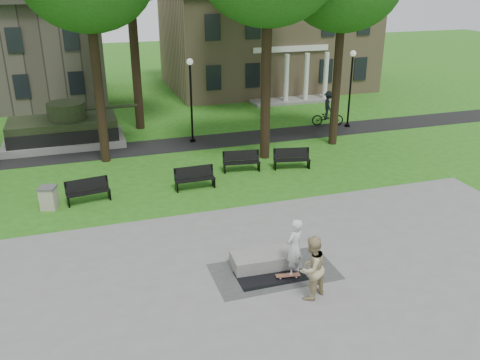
# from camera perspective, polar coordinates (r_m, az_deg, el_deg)

# --- Properties ---
(ground) EXTENTS (120.00, 120.00, 0.00)m
(ground) POSITION_cam_1_polar(r_m,az_deg,el_deg) (18.43, 1.80, -7.02)
(ground) COLOR #245E16
(ground) RESTS_ON ground
(plaza) EXTENTS (22.00, 16.00, 0.02)m
(plaza) POSITION_cam_1_polar(r_m,az_deg,el_deg) (14.60, 8.65, -16.05)
(plaza) COLOR gray
(plaza) RESTS_ON ground
(footpath) EXTENTS (44.00, 2.60, 0.01)m
(footpath) POSITION_cam_1_polar(r_m,az_deg,el_deg) (29.10, -6.16, 4.06)
(footpath) COLOR black
(footpath) RESTS_ON ground
(building_right) EXTENTS (17.00, 12.00, 8.60)m
(building_right) POSITION_cam_1_polar(r_m,az_deg,el_deg) (44.19, 2.84, 16.11)
(building_right) COLOR #9E8460
(building_right) RESTS_ON ground
(lamp_mid) EXTENTS (0.36, 0.36, 4.73)m
(lamp_mid) POSITION_cam_1_polar(r_m,az_deg,el_deg) (28.75, -5.53, 9.63)
(lamp_mid) COLOR black
(lamp_mid) RESTS_ON ground
(lamp_right) EXTENTS (0.36, 0.36, 4.73)m
(lamp_right) POSITION_cam_1_polar(r_m,az_deg,el_deg) (32.35, 12.33, 10.63)
(lamp_right) COLOR black
(lamp_right) RESTS_ON ground
(tank_monument) EXTENTS (7.45, 3.40, 2.40)m
(tank_monument) POSITION_cam_1_polar(r_m,az_deg,el_deg) (30.25, -19.13, 5.35)
(tank_monument) COLOR gray
(tank_monument) RESTS_ON ground
(puddle) EXTENTS (2.20, 1.20, 0.00)m
(puddle) POSITION_cam_1_polar(r_m,az_deg,el_deg) (16.54, 3.47, -10.70)
(puddle) COLOR black
(puddle) RESTS_ON plaza
(concrete_block) EXTENTS (2.25, 1.10, 0.45)m
(concrete_block) POSITION_cam_1_polar(r_m,az_deg,el_deg) (16.95, 2.85, -8.89)
(concrete_block) COLOR gray
(concrete_block) RESTS_ON plaza
(skateboard) EXTENTS (0.80, 0.33, 0.07)m
(skateboard) POSITION_cam_1_polar(r_m,az_deg,el_deg) (16.51, 5.40, -10.68)
(skateboard) COLOR brown
(skateboard) RESTS_ON plaza
(skateboarder) EXTENTS (0.84, 0.76, 1.93)m
(skateboarder) POSITION_cam_1_polar(r_m,az_deg,el_deg) (16.21, 6.12, -7.53)
(skateboarder) COLOR silver
(skateboarder) RESTS_ON plaza
(friend_watching) EXTENTS (1.20, 1.11, 1.99)m
(friend_watching) POSITION_cam_1_polar(r_m,az_deg,el_deg) (15.18, 8.03, -9.73)
(friend_watching) COLOR tan
(friend_watching) RESTS_ON plaza
(cyclist) EXTENTS (2.11, 1.26, 2.20)m
(cyclist) POSITION_cam_1_polar(r_m,az_deg,el_deg) (32.85, 9.85, 7.59)
(cyclist) COLOR black
(cyclist) RESTS_ON ground
(park_bench_0) EXTENTS (1.85, 0.78, 1.00)m
(park_bench_0) POSITION_cam_1_polar(r_m,az_deg,el_deg) (22.33, -16.69, -1.09)
(park_bench_0) COLOR black
(park_bench_0) RESTS_ON ground
(park_bench_1) EXTENTS (1.81, 0.55, 1.00)m
(park_bench_1) POSITION_cam_1_polar(r_m,az_deg,el_deg) (22.82, -5.12, 0.31)
(park_bench_1) COLOR black
(park_bench_1) RESTS_ON ground
(park_bench_2) EXTENTS (1.85, 0.78, 1.00)m
(park_bench_2) POSITION_cam_1_polar(r_m,az_deg,el_deg) (24.76, 0.11, 2.18)
(park_bench_2) COLOR black
(park_bench_2) RESTS_ON ground
(park_bench_3) EXTENTS (1.85, 0.87, 1.00)m
(park_bench_3) POSITION_cam_1_polar(r_m,az_deg,el_deg) (25.26, 5.77, 2.48)
(park_bench_3) COLOR black
(park_bench_3) RESTS_ON ground
(trash_bin) EXTENTS (0.83, 0.83, 0.96)m
(trash_bin) POSITION_cam_1_polar(r_m,az_deg,el_deg) (22.20, -20.69, -1.85)
(trash_bin) COLOR #B7AF97
(trash_bin) RESTS_ON ground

